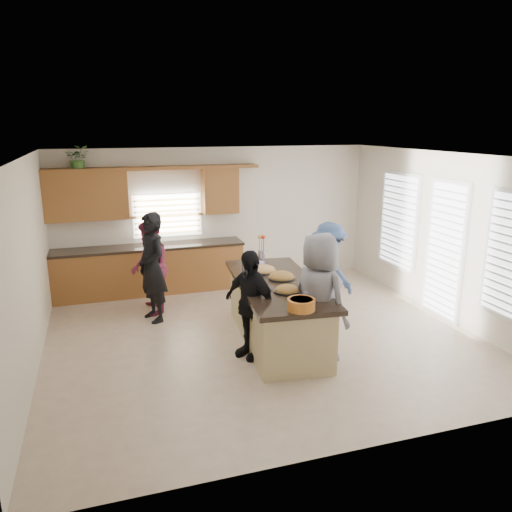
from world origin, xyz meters
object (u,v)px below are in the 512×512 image
object	(u,v)px
woman_left_back	(152,267)
woman_left_front	(250,304)
woman_left_mid	(150,268)
island	(277,313)
salad_bowl	(301,304)
woman_right_back	(329,269)
woman_right_front	(319,299)

from	to	relation	value
woman_left_back	woman_left_front	distance (m)	2.15
woman_left_mid	woman_left_front	xyz separation A→B (m)	(1.16, -2.14, -0.04)
island	woman_left_mid	world-z (taller)	woman_left_mid
salad_bowl	woman_left_front	bearing A→B (deg)	117.83
island	woman_left_back	world-z (taller)	woman_left_back
woman_left_front	woman_left_mid	bearing A→B (deg)	178.68
island	woman_left_mid	size ratio (longest dim) A/B	1.69
salad_bowl	woman_right_back	bearing A→B (deg)	55.64
woman_left_front	island	bearing A→B (deg)	94.31
woman_left_back	woman_left_front	world-z (taller)	woman_left_back
island	woman_right_back	distance (m)	1.49
woman_left_front	woman_right_front	distance (m)	0.97
woman_left_front	woman_right_back	xyz separation A→B (m)	(1.76, 1.13, 0.04)
salad_bowl	woman_right_front	xyz separation A→B (m)	(0.42, 0.39, -0.11)
salad_bowl	woman_right_front	bearing A→B (deg)	42.45
salad_bowl	woman_right_front	world-z (taller)	woman_right_front
island	woman_right_back	world-z (taller)	woman_right_back
woman_left_back	woman_right_back	size ratio (longest dim) A/B	1.13
woman_left_mid	woman_right_front	world-z (taller)	woman_right_front
salad_bowl	island	bearing A→B (deg)	84.61
woman_right_back	woman_left_front	bearing A→B (deg)	108.27
woman_left_back	woman_right_back	world-z (taller)	woman_left_back
woman_left_mid	woman_right_front	distance (m)	3.27
salad_bowl	woman_right_back	world-z (taller)	woman_right_back
woman_left_front	woman_right_front	size ratio (longest dim) A/B	0.85
woman_right_back	woman_right_front	bearing A→B (deg)	135.37
woman_right_back	woman_right_front	xyz separation A→B (m)	(-0.91, -1.56, 0.10)
woman_left_mid	woman_right_back	size ratio (longest dim) A/B	1.00
woman_right_back	woman_right_front	world-z (taller)	woman_right_front
woman_right_front	woman_left_back	bearing A→B (deg)	17.57
woman_left_front	woman_right_front	xyz separation A→B (m)	(0.86, -0.43, 0.14)
island	woman_left_mid	xyz separation A→B (m)	(-1.70, 1.78, 0.37)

